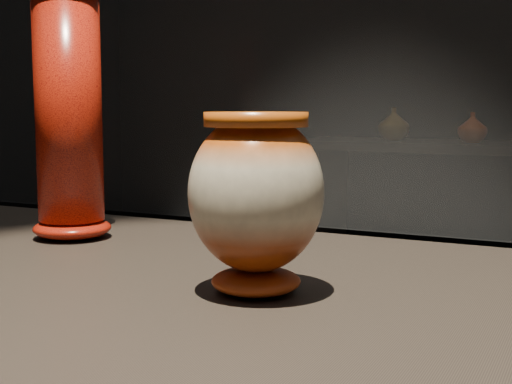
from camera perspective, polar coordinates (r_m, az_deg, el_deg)
main_vase at (r=0.78m, az=-0.00°, el=-0.26°), size 0.17×0.17×0.20m
tall_vase at (r=1.13m, az=-14.74°, el=5.63°), size 0.15×0.15×0.38m
back_shelf at (r=4.14m, az=16.84°, el=0.19°), size 2.00×0.60×0.90m
back_vase_left at (r=4.22m, az=10.96°, el=5.36°), size 0.22×0.22×0.19m
back_vase_mid at (r=4.06m, az=16.93°, el=4.96°), size 0.22×0.22×0.17m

